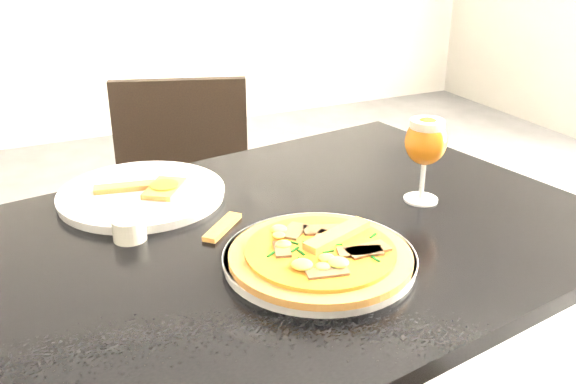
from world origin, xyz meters
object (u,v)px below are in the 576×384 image
dining_table (271,280)px  beer_glass (426,142)px  pizza (321,254)px  chair_far (185,223)px

dining_table → beer_glass: size_ratio=7.83×
pizza → beer_glass: size_ratio=1.72×
pizza → beer_glass: (0.30, 0.15, 0.09)m
dining_table → beer_glass: (0.33, 0.01, 0.21)m
pizza → beer_glass: 0.35m
dining_table → beer_glass: beer_glass is taller
chair_far → pizza: (-0.00, -0.81, 0.31)m
dining_table → pizza: bearing=-87.4°
chair_far → pizza: size_ratio=2.95×
dining_table → pizza: pizza is taller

